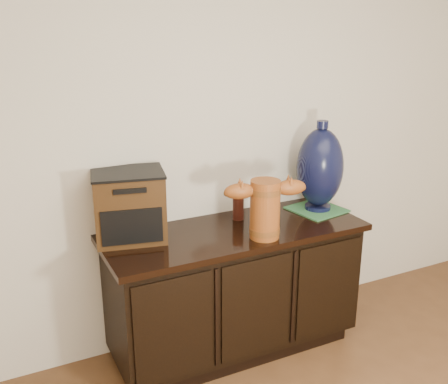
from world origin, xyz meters
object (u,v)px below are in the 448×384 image
lamp_base (320,168)px  spray_can (238,204)px  tv_radio (129,206)px  terracotta_vessel (265,206)px  sideboard (235,289)px

lamp_base → spray_can: (-0.50, 0.08, -0.17)m
tv_radio → terracotta_vessel: bearing=-12.8°
terracotta_vessel → spray_can: size_ratio=2.40×
terracotta_vessel → lamp_base: size_ratio=0.83×
sideboard → tv_radio: bearing=166.0°
tv_radio → lamp_base: bearing=8.3°
sideboard → tv_radio: 0.79m
tv_radio → sideboard: bearing=-1.6°
lamp_base → sideboard: bearing=-174.7°
spray_can → sideboard: bearing=-124.0°
terracotta_vessel → spray_can: terracotta_vessel is taller
sideboard → terracotta_vessel: 0.58m
sideboard → spray_can: spray_can is taller
tv_radio → spray_can: 0.64m
tv_radio → lamp_base: size_ratio=0.78×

